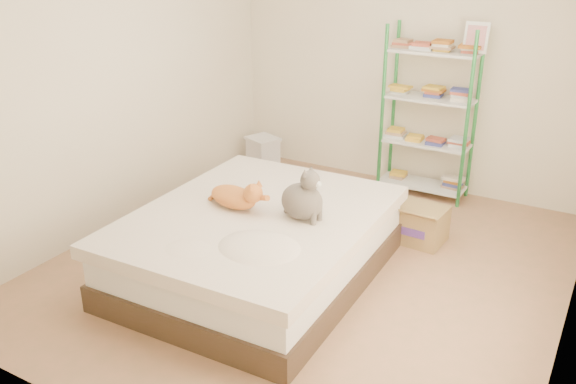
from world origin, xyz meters
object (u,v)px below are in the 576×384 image
Objects in this scene: shelf_unit at (429,112)px; bed at (257,245)px; cardboard_box at (418,224)px; white_bin at (263,153)px; orange_cat at (233,194)px; grey_cat at (302,194)px.

bed is at bearing -104.59° from shelf_unit.
cardboard_box is (0.30, -1.05, -0.71)m from shelf_unit.
cardboard_box is at bearing -21.26° from white_bin.
bed is at bearing 6.63° from orange_cat.
orange_cat is at bearing 101.60° from grey_cat.
orange_cat reaches higher than bed.
cardboard_box is at bearing 52.19° from bed.
bed is at bearing 109.22° from grey_cat.
cardboard_box is 2.25m from white_bin.
grey_cat is 0.83× the size of cardboard_box.
orange_cat is at bearing -129.24° from cardboard_box.
cardboard_box is (0.89, 1.20, -0.11)m from bed.
white_bin is at bearing 162.64° from cardboard_box.
cardboard_box is (0.55, 1.10, -0.57)m from grey_cat.
white_bin is at bearing -172.57° from shelf_unit.
bed is 4.25× the size of orange_cat.
grey_cat is 2.52m from white_bin.
cardboard_box is (1.11, 1.18, -0.48)m from orange_cat.
grey_cat is at bearing 14.10° from bed.
bed is 0.58m from grey_cat.
grey_cat is 1.36m from cardboard_box.
cardboard_box is at bearing 57.77° from orange_cat.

